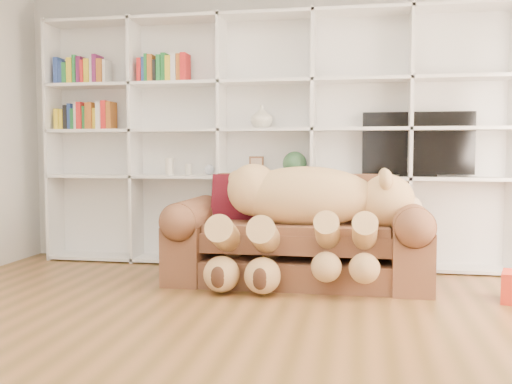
# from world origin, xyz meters

# --- Properties ---
(floor) EXTENTS (5.00, 5.00, 0.00)m
(floor) POSITION_xyz_m (0.00, 0.00, 0.00)
(floor) COLOR brown
(floor) RESTS_ON ground
(wall_back) EXTENTS (5.00, 0.02, 2.70)m
(wall_back) POSITION_xyz_m (0.00, 2.50, 1.35)
(wall_back) COLOR silver
(wall_back) RESTS_ON floor
(bookshelf) EXTENTS (4.43, 0.35, 2.40)m
(bookshelf) POSITION_xyz_m (-0.24, 2.36, 1.31)
(bookshelf) COLOR white
(bookshelf) RESTS_ON floor
(sofa) EXTENTS (2.13, 0.92, 0.90)m
(sofa) POSITION_xyz_m (0.37, 1.69, 0.34)
(sofa) COLOR brown
(sofa) RESTS_ON floor
(teddy_bear) EXTENTS (1.68, 0.90, 0.97)m
(teddy_bear) POSITION_xyz_m (0.45, 1.51, 0.63)
(teddy_bear) COLOR #D7B86B
(teddy_bear) RESTS_ON sofa
(throw_pillow) EXTENTS (0.43, 0.24, 0.45)m
(throw_pillow) POSITION_xyz_m (-0.20, 1.84, 0.67)
(throw_pillow) COLOR #500D11
(throw_pillow) RESTS_ON sofa
(tv) EXTENTS (1.00, 0.18, 0.59)m
(tv) POSITION_xyz_m (1.39, 2.35, 1.16)
(tv) COLOR black
(tv) RESTS_ON bookshelf
(picture_frame) EXTENTS (0.14, 0.04, 0.17)m
(picture_frame) POSITION_xyz_m (-0.10, 2.30, 0.96)
(picture_frame) COLOR #51301B
(picture_frame) RESTS_ON bookshelf
(green_vase) EXTENTS (0.23, 0.23, 0.23)m
(green_vase) POSITION_xyz_m (0.27, 2.30, 0.98)
(green_vase) COLOR #2E5B36
(green_vase) RESTS_ON bookshelf
(figurine_tall) EXTENTS (0.10, 0.10, 0.17)m
(figurine_tall) POSITION_xyz_m (-0.97, 2.30, 0.95)
(figurine_tall) COLOR silver
(figurine_tall) RESTS_ON bookshelf
(figurine_short) EXTENTS (0.08, 0.08, 0.11)m
(figurine_short) POSITION_xyz_m (-0.78, 2.30, 0.92)
(figurine_short) COLOR silver
(figurine_short) RESTS_ON bookshelf
(snow_globe) EXTENTS (0.10, 0.10, 0.10)m
(snow_globe) POSITION_xyz_m (-0.57, 2.30, 0.92)
(snow_globe) COLOR silver
(snow_globe) RESTS_ON bookshelf
(shelf_vase) EXTENTS (0.22, 0.22, 0.22)m
(shelf_vase) POSITION_xyz_m (-0.05, 2.30, 1.42)
(shelf_vase) COLOR beige
(shelf_vase) RESTS_ON bookshelf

